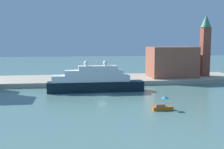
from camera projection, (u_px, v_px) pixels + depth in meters
ground at (102, 96)px, 76.28m from camera, size 400.00×400.00×0.00m
quay_dock at (94, 80)px, 102.80m from camera, size 110.00×22.17×1.54m
large_yacht at (95, 81)px, 82.60m from camera, size 28.18×4.31×10.23m
small_motorboat at (163, 105)px, 60.52m from camera, size 4.42×1.69×3.17m
harbor_building at (172, 62)px, 104.62m from camera, size 16.86×11.96×11.17m
bell_tower at (205, 43)px, 106.69m from camera, size 3.98×3.98×23.16m
parked_car at (62, 79)px, 95.68m from camera, size 4.31×1.72×1.30m
person_figure at (71, 77)px, 99.31m from camera, size 0.36×0.36×1.68m
mooring_bollard at (98, 80)px, 93.50m from camera, size 0.39×0.39×0.70m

